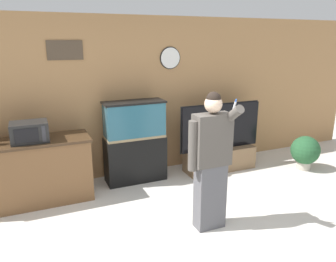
# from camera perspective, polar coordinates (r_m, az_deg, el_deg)

# --- Properties ---
(wall_back_paneled) EXTENTS (10.00, 0.08, 2.60)m
(wall_back_paneled) POSITION_cam_1_polar(r_m,az_deg,el_deg) (5.38, -8.80, 5.59)
(wall_back_paneled) COLOR #A87A4C
(wall_back_paneled) RESTS_ON ground_plane
(counter_island) EXTENTS (1.67, 0.63, 0.91)m
(counter_island) POSITION_cam_1_polar(r_m,az_deg,el_deg) (4.95, -22.96, -6.61)
(counter_island) COLOR brown
(counter_island) RESTS_ON ground_plane
(microwave) EXTENTS (0.47, 0.37, 0.27)m
(microwave) POSITION_cam_1_polar(r_m,az_deg,el_deg) (4.72, -22.99, -0.13)
(microwave) COLOR black
(microwave) RESTS_ON counter_island
(aquarium_on_stand) EXTENTS (0.96, 0.39, 1.31)m
(aquarium_on_stand) POSITION_cam_1_polar(r_m,az_deg,el_deg) (5.24, -5.79, -1.89)
(aquarium_on_stand) COLOR black
(aquarium_on_stand) RESTS_ON ground_plane
(tv_on_stand) EXTENTS (1.52, 0.40, 1.19)m
(tv_on_stand) POSITION_cam_1_polar(r_m,az_deg,el_deg) (5.81, 9.02, -3.44)
(tv_on_stand) COLOR brown
(tv_on_stand) RESTS_ON ground_plane
(person_standing) EXTENTS (0.53, 0.40, 1.67)m
(person_standing) POSITION_cam_1_polar(r_m,az_deg,el_deg) (3.86, 7.45, -5.04)
(person_standing) COLOR #515156
(person_standing) RESTS_ON ground_plane
(potted_plant) EXTENTS (0.50, 0.50, 0.60)m
(potted_plant) POSITION_cam_1_polar(r_m,az_deg,el_deg) (6.24, 22.79, -3.24)
(potted_plant) COLOR #B2A899
(potted_plant) RESTS_ON ground_plane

